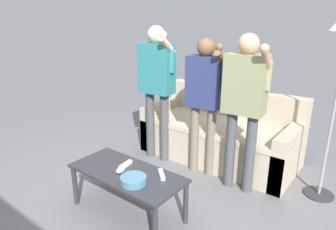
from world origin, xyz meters
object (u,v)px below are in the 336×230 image
Objects in this scene: player_right at (244,96)px; game_remote_wand_near at (125,165)px; snack_bowl at (133,180)px; player_center at (204,92)px; game_remote_wand_far at (162,174)px; player_left at (157,79)px; couch at (220,135)px; coffee_table at (127,177)px; game_remote_nunchuk at (120,170)px.

game_remote_wand_near is (-0.68, -0.93, -0.55)m from player_right.
player_center is at bearing 92.69° from snack_bowl.
game_remote_wand_far is at bearing -80.14° from player_center.
snack_bowl is 0.13× the size of player_left.
coffee_table is (-0.09, -1.53, 0.07)m from couch.
player_right is at bearing 68.95° from snack_bowl.
coffee_table is 0.22m from snack_bowl.
player_right is 1.27m from game_remote_wand_near.
player_center is at bearing 99.86° from game_remote_wand_far.
player_right reaches higher than game_remote_wand_near.
player_right is at bearing 53.72° from game_remote_wand_near.
game_remote_wand_near is (-0.21, -0.99, -0.51)m from player_center.
snack_bowl is at bearing -29.01° from coffee_table.
game_remote_wand_far is (0.32, 0.17, -0.01)m from game_remote_nunchuk.
snack_bowl is at bearing -111.05° from player_right.
snack_bowl is at bearing -87.31° from player_center.
game_remote_nunchuk is (-0.03, -0.05, 0.08)m from coffee_table.
game_remote_wand_near is at bearing -65.94° from player_left.
player_left is at bearing -140.14° from couch.
snack_bowl is at bearing -115.10° from game_remote_wand_far.
couch is 1.07m from player_left.
game_remote_wand_far is (0.11, 0.23, -0.01)m from snack_bowl.
coffee_table is at bearing -63.70° from player_left.
couch is 21.07× the size of game_remote_nunchuk.
player_left is at bearing 116.30° from coffee_table.
couch is 0.81m from player_center.
game_remote_wand_far is at bearing 9.78° from game_remote_wand_near.
player_center is at bearing -85.97° from couch.
game_remote_wand_near is (-0.05, 0.11, -0.01)m from game_remote_nunchuk.
snack_bowl is 1.49× the size of game_remote_wand_far.
player_right is (0.60, 0.99, 0.62)m from coffee_table.
game_remote_nunchuk is at bearing -121.33° from player_right.
snack_bowl reaches higher than game_remote_wand_near.
game_remote_nunchuk is 0.52× the size of game_remote_wand_near.
player_center is 1.13m from game_remote_wand_near.
player_left reaches higher than snack_bowl.
game_remote_nunchuk is at bearing -98.10° from player_center.
player_right is 10.96× the size of game_remote_wand_far.
game_remote_wand_near is at bearing 114.71° from game_remote_nunchuk.
game_remote_nunchuk is 1.21m from player_center.
player_left reaches higher than couch.
snack_bowl is (0.18, -0.10, 0.08)m from coffee_table.
game_remote_nunchuk is 0.36m from game_remote_wand_far.
couch is at bearing 85.59° from game_remote_nunchuk.
coffee_table is 0.09m from game_remote_nunchuk.
couch is at bearing 97.87° from game_remote_wand_far.
player_left is at bearing 114.06° from game_remote_wand_near.
player_center is 0.48m from player_right.
player_right is at bearing -47.12° from couch.
player_right is (0.42, 1.09, 0.54)m from snack_bowl.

